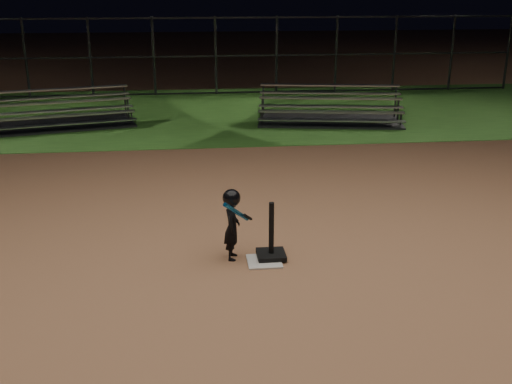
% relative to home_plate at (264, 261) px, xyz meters
% --- Properties ---
extents(ground, '(80.00, 80.00, 0.00)m').
position_rel_home_plate_xyz_m(ground, '(0.00, 0.00, -0.01)').
color(ground, '#9B6746').
rests_on(ground, ground).
extents(grass_strip, '(60.00, 8.00, 0.01)m').
position_rel_home_plate_xyz_m(grass_strip, '(0.00, 10.00, -0.01)').
color(grass_strip, '#2B5B1D').
rests_on(grass_strip, ground).
extents(home_plate, '(0.45, 0.45, 0.02)m').
position_rel_home_plate_xyz_m(home_plate, '(0.00, 0.00, 0.00)').
color(home_plate, beige).
rests_on(home_plate, ground).
extents(batting_tee, '(0.38, 0.38, 0.78)m').
position_rel_home_plate_xyz_m(batting_tee, '(0.11, 0.11, 0.15)').
color(batting_tee, black).
rests_on(batting_tee, home_plate).
extents(child_batter, '(0.42, 0.56, 0.98)m').
position_rel_home_plate_xyz_m(child_batter, '(-0.41, 0.17, 0.51)').
color(child_batter, black).
rests_on(child_batter, ground).
extents(bleacher_left, '(3.95, 2.58, 0.89)m').
position_rel_home_plate_xyz_m(bleacher_left, '(-4.23, 8.67, 0.17)').
color(bleacher_left, '#B2B2B7').
rests_on(bleacher_left, ground).
extents(bleacher_right, '(3.99, 2.42, 0.91)m').
position_rel_home_plate_xyz_m(bleacher_right, '(2.78, 8.39, 0.18)').
color(bleacher_right, '#AFAFB4').
rests_on(bleacher_right, ground).
extents(backstop_fence, '(20.08, 0.08, 2.50)m').
position_rel_home_plate_xyz_m(backstop_fence, '(0.00, 13.00, 1.24)').
color(backstop_fence, '#38383D').
rests_on(backstop_fence, ground).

